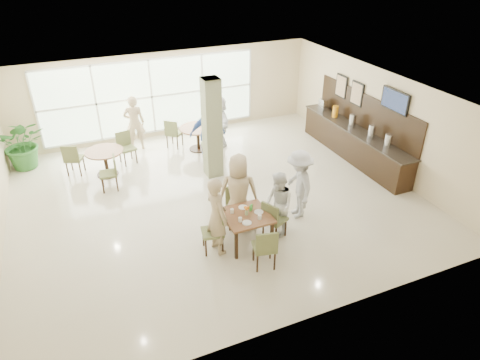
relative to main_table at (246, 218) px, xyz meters
name	(u,v)px	position (x,y,z in m)	size (l,w,h in m)	color
ground	(215,197)	(0.02, 2.07, -0.66)	(10.00, 10.00, 0.00)	beige
room_shell	(213,137)	(0.02, 2.07, 1.04)	(10.00, 10.00, 10.00)	white
window_bank	(152,97)	(-0.48, 6.53, 0.74)	(7.00, 0.04, 7.00)	silver
column	(212,129)	(0.42, 3.27, 0.74)	(0.45, 0.45, 2.80)	#686C4B
main_table	(246,218)	(0.00, 0.00, 0.00)	(0.98, 0.98, 0.75)	brown
round_table_left	(105,157)	(-2.38, 4.43, -0.10)	(1.05, 1.05, 0.75)	brown
round_table_right	(198,132)	(0.55, 5.00, -0.08)	(1.14, 1.14, 0.75)	brown
chairs_main_table	(247,226)	(0.00, -0.03, -0.18)	(2.00, 2.06, 0.95)	olive
chairs_table_left	(103,160)	(-2.44, 4.45, -0.18)	(2.07, 1.88, 0.95)	olive
chairs_table_right	(199,135)	(0.58, 5.02, -0.18)	(1.94, 1.89, 0.95)	olive
tabletop_clutter	(247,213)	(-0.01, -0.03, 0.15)	(0.68, 0.77, 0.21)	white
buffet_counter	(354,141)	(4.72, 2.57, -0.11)	(0.64, 4.70, 1.95)	black
wall_tv	(395,101)	(4.96, 1.47, 1.49)	(0.06, 1.00, 0.58)	black
framed_art_a	(357,94)	(4.97, 3.07, 1.19)	(0.05, 0.55, 0.70)	black
framed_art_b	(341,86)	(4.97, 3.87, 1.19)	(0.05, 0.55, 0.70)	black
potted_plant	(23,143)	(-4.46, 5.83, 0.10)	(1.36, 1.36, 1.52)	#2F6E2C
teen_left	(217,216)	(-0.67, 0.03, 0.22)	(0.64, 0.42, 1.76)	tan
teen_far	(238,192)	(0.10, 0.68, 0.26)	(0.89, 0.49, 1.83)	tan
teen_right	(278,205)	(0.79, 0.05, 0.11)	(0.75, 0.58, 1.54)	white
teen_standing	(299,184)	(1.57, 0.51, 0.20)	(1.11, 0.64, 1.72)	#B0B1B3
adult_a	(208,134)	(0.54, 4.04, 0.24)	(1.06, 0.60, 1.81)	#385AA8
adult_b	(219,121)	(1.30, 5.06, 0.15)	(1.51, 0.65, 1.63)	white
adult_standing	(134,123)	(-1.25, 5.82, 0.22)	(0.64, 0.42, 1.76)	tan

